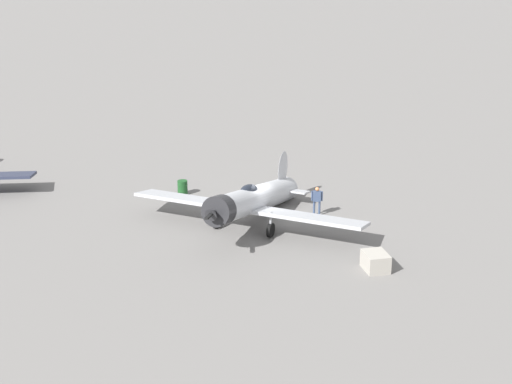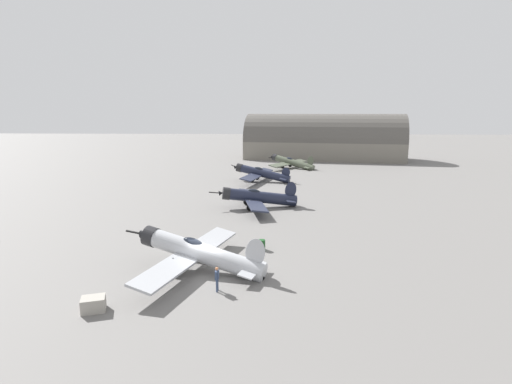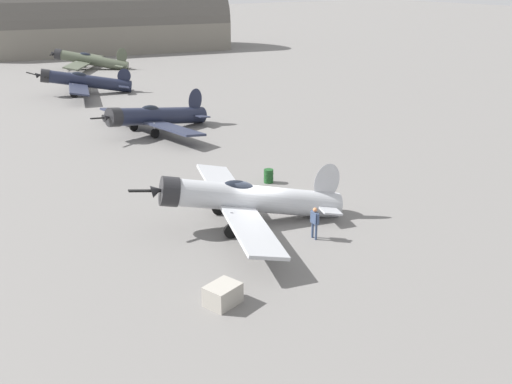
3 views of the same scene
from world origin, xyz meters
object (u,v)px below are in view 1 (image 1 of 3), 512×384
object	(u,v)px
airplane_foreground	(252,201)
fuel_drum	(183,187)
ground_crew_mechanic	(317,198)
equipment_crate	(376,261)

from	to	relation	value
airplane_foreground	fuel_drum	xyz separation A→B (m)	(4.71, 4.99, -1.01)
ground_crew_mechanic	equipment_crate	xyz separation A→B (m)	(-7.19, -3.13, -0.60)
airplane_foreground	equipment_crate	bearing A→B (deg)	69.02
airplane_foreground	ground_crew_mechanic	bearing A→B (deg)	135.85
airplane_foreground	ground_crew_mechanic	size ratio (longest dim) A/B	7.78
equipment_crate	fuel_drum	world-z (taller)	fuel_drum
ground_crew_mechanic	airplane_foreground	bearing A→B (deg)	-59.88
airplane_foreground	equipment_crate	world-z (taller)	airplane_foreground
equipment_crate	fuel_drum	bearing A→B (deg)	49.54
airplane_foreground	equipment_crate	distance (m)	8.55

